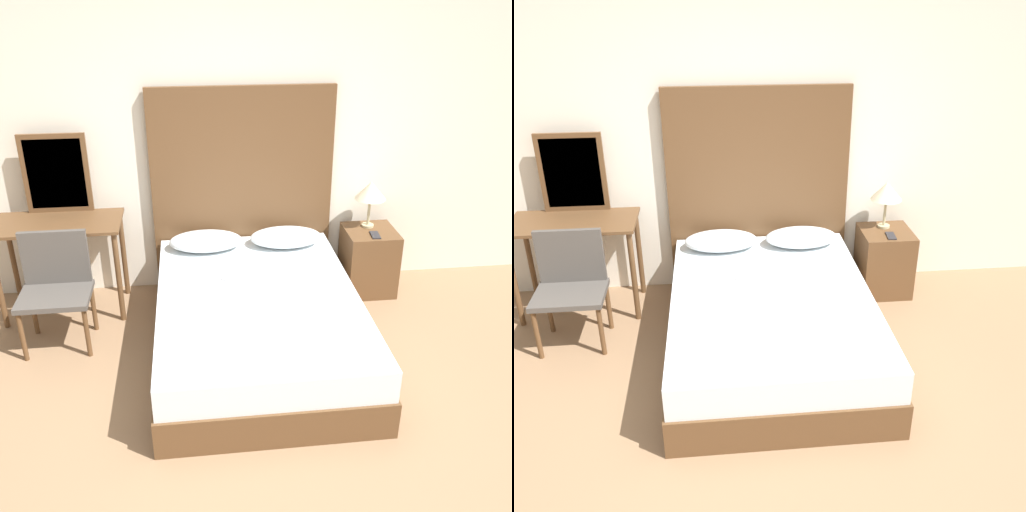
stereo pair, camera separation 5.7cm
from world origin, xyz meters
TOP-DOWN VIEW (x-y plane):
  - ground_plane at (0.00, 0.00)m, footprint 16.00×16.00m
  - wall_back at (0.00, 2.45)m, footprint 10.00×0.06m
  - bed at (0.11, 1.32)m, footprint 1.46×2.06m
  - headboard at (0.11, 2.38)m, footprint 1.53×0.05m
  - pillow_left at (-0.23, 2.13)m, footprint 0.60×0.36m
  - pillow_right at (0.44, 2.13)m, footprint 0.60×0.36m
  - phone_on_bed at (-0.08, 1.60)m, footprint 0.15×0.16m
  - nightstand at (1.18, 2.13)m, footprint 0.43×0.44m
  - table_lamp at (1.18, 2.22)m, footprint 0.26×0.26m
  - phone_on_nightstand at (1.18, 2.02)m, footprint 0.08×0.16m
  - vanity_desk at (-1.39, 2.08)m, footprint 0.99×0.52m
  - vanity_mirror at (-1.39, 2.32)m, footprint 0.52×0.03m
  - chair at (-1.36, 1.65)m, footprint 0.51×0.41m

SIDE VIEW (x-z plane):
  - ground_plane at x=0.00m, z-range 0.00..0.00m
  - bed at x=0.11m, z-range 0.00..0.47m
  - nightstand at x=1.18m, z-range 0.00..0.57m
  - phone_on_bed at x=-0.08m, z-range 0.48..0.49m
  - chair at x=-1.36m, z-range 0.06..0.92m
  - pillow_left at x=-0.23m, z-range 0.48..0.62m
  - pillow_right at x=0.44m, z-range 0.48..0.62m
  - phone_on_nightstand at x=1.18m, z-range 0.57..0.58m
  - vanity_desk at x=-1.39m, z-range 0.26..1.05m
  - headboard at x=0.11m, z-range 0.00..1.76m
  - table_lamp at x=1.18m, z-range 0.69..1.10m
  - vanity_mirror at x=-1.39m, z-range 0.79..1.43m
  - wall_back at x=0.00m, z-range 0.00..2.70m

